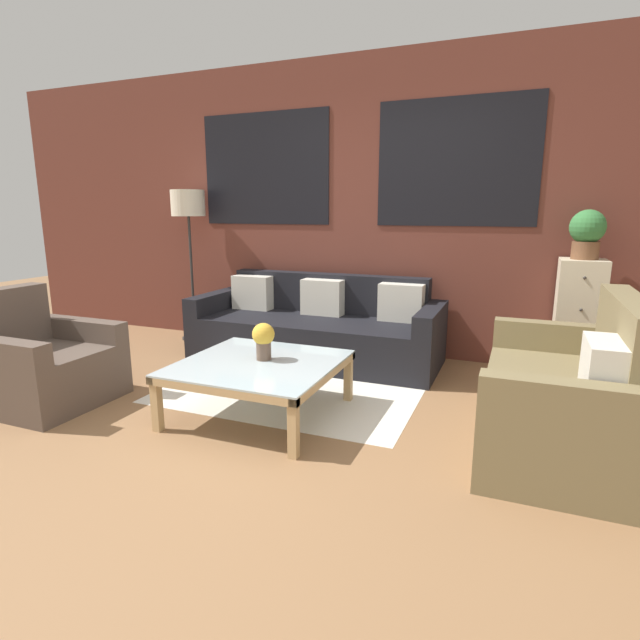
{
  "coord_description": "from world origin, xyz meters",
  "views": [
    {
      "loc": [
        1.55,
        -2.3,
        1.39
      ],
      "look_at": [
        0.13,
        1.23,
        0.55
      ],
      "focal_mm": 28.0,
      "sensor_mm": 36.0,
      "label": 1
    }
  ],
  "objects_px": {
    "floor_lamp": "(188,212)",
    "potted_plant": "(587,232)",
    "couch_dark": "(317,330)",
    "settee_vintage": "(566,399)",
    "armchair_corner": "(44,366)",
    "drawer_cabinet": "(577,321)",
    "coffee_table": "(259,369)",
    "flower_vase": "(263,339)"
  },
  "relations": [
    {
      "from": "potted_plant",
      "to": "couch_dark",
      "type": "bearing_deg",
      "value": -174.08
    },
    {
      "from": "settee_vintage",
      "to": "armchair_corner",
      "type": "xyz_separation_m",
      "value": [
        -3.49,
        -0.61,
        -0.03
      ]
    },
    {
      "from": "couch_dark",
      "to": "potted_plant",
      "type": "height_order",
      "value": "potted_plant"
    },
    {
      "from": "coffee_table",
      "to": "floor_lamp",
      "type": "xyz_separation_m",
      "value": [
        -1.69,
        1.59,
        1.05
      ]
    },
    {
      "from": "settee_vintage",
      "to": "armchair_corner",
      "type": "distance_m",
      "value": 3.54
    },
    {
      "from": "drawer_cabinet",
      "to": "floor_lamp",
      "type": "bearing_deg",
      "value": -179.46
    },
    {
      "from": "couch_dark",
      "to": "settee_vintage",
      "type": "height_order",
      "value": "settee_vintage"
    },
    {
      "from": "coffee_table",
      "to": "flower_vase",
      "type": "bearing_deg",
      "value": 84.24
    },
    {
      "from": "settee_vintage",
      "to": "couch_dark",
      "type": "bearing_deg",
      "value": 150.51
    },
    {
      "from": "settee_vintage",
      "to": "floor_lamp",
      "type": "distance_m",
      "value": 3.99
    },
    {
      "from": "couch_dark",
      "to": "floor_lamp",
      "type": "xyz_separation_m",
      "value": [
        -1.54,
        0.19,
        1.1
      ]
    },
    {
      "from": "coffee_table",
      "to": "armchair_corner",
      "type": "bearing_deg",
      "value": -166.5
    },
    {
      "from": "potted_plant",
      "to": "armchair_corner",
      "type": "bearing_deg",
      "value": -151.2
    },
    {
      "from": "settee_vintage",
      "to": "coffee_table",
      "type": "distance_m",
      "value": 1.92
    },
    {
      "from": "coffee_table",
      "to": "floor_lamp",
      "type": "distance_m",
      "value": 2.54
    },
    {
      "from": "coffee_table",
      "to": "drawer_cabinet",
      "type": "bearing_deg",
      "value": 38.19
    },
    {
      "from": "coffee_table",
      "to": "floor_lamp",
      "type": "bearing_deg",
      "value": 136.7
    },
    {
      "from": "couch_dark",
      "to": "floor_lamp",
      "type": "relative_size",
      "value": 1.45
    },
    {
      "from": "settee_vintage",
      "to": "drawer_cabinet",
      "type": "height_order",
      "value": "drawer_cabinet"
    },
    {
      "from": "armchair_corner",
      "to": "flower_vase",
      "type": "bearing_deg",
      "value": 15.5
    },
    {
      "from": "potted_plant",
      "to": "flower_vase",
      "type": "relative_size",
      "value": 1.51
    },
    {
      "from": "floor_lamp",
      "to": "armchair_corner",
      "type": "bearing_deg",
      "value": -86.86
    },
    {
      "from": "couch_dark",
      "to": "coffee_table",
      "type": "distance_m",
      "value": 1.4
    },
    {
      "from": "couch_dark",
      "to": "settee_vintage",
      "type": "distance_m",
      "value": 2.37
    },
    {
      "from": "coffee_table",
      "to": "flower_vase",
      "type": "xyz_separation_m",
      "value": [
        0.01,
        0.06,
        0.2
      ]
    },
    {
      "from": "floor_lamp",
      "to": "potted_plant",
      "type": "height_order",
      "value": "floor_lamp"
    },
    {
      "from": "drawer_cabinet",
      "to": "potted_plant",
      "type": "xyz_separation_m",
      "value": [
        -0.0,
        0.0,
        0.72
      ]
    },
    {
      "from": "armchair_corner",
      "to": "flower_vase",
      "type": "xyz_separation_m",
      "value": [
        1.58,
        0.44,
        0.25
      ]
    },
    {
      "from": "settee_vintage",
      "to": "drawer_cabinet",
      "type": "relative_size",
      "value": 1.46
    },
    {
      "from": "settee_vintage",
      "to": "armchair_corner",
      "type": "relative_size",
      "value": 1.75
    },
    {
      "from": "coffee_table",
      "to": "potted_plant",
      "type": "xyz_separation_m",
      "value": [
        2.07,
        1.62,
        0.89
      ]
    },
    {
      "from": "settee_vintage",
      "to": "potted_plant",
      "type": "distance_m",
      "value": 1.67
    },
    {
      "from": "settee_vintage",
      "to": "floor_lamp",
      "type": "bearing_deg",
      "value": 159.31
    },
    {
      "from": "armchair_corner",
      "to": "drawer_cabinet",
      "type": "height_order",
      "value": "drawer_cabinet"
    },
    {
      "from": "armchair_corner",
      "to": "potted_plant",
      "type": "distance_m",
      "value": 4.26
    },
    {
      "from": "potted_plant",
      "to": "settee_vintage",
      "type": "bearing_deg",
      "value": -96.35
    },
    {
      "from": "floor_lamp",
      "to": "flower_vase",
      "type": "relative_size",
      "value": 6.21
    },
    {
      "from": "couch_dark",
      "to": "coffee_table",
      "type": "xyz_separation_m",
      "value": [
        0.15,
        -1.39,
        0.05
      ]
    },
    {
      "from": "settee_vintage",
      "to": "flower_vase",
      "type": "height_order",
      "value": "settee_vintage"
    },
    {
      "from": "coffee_table",
      "to": "potted_plant",
      "type": "height_order",
      "value": "potted_plant"
    },
    {
      "from": "couch_dark",
      "to": "drawer_cabinet",
      "type": "height_order",
      "value": "drawer_cabinet"
    },
    {
      "from": "coffee_table",
      "to": "drawer_cabinet",
      "type": "distance_m",
      "value": 2.63
    }
  ]
}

